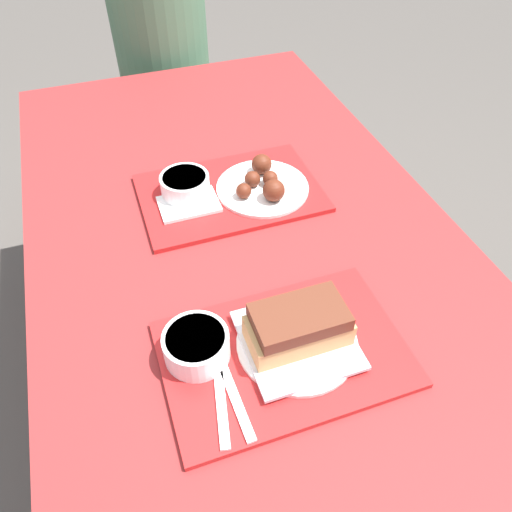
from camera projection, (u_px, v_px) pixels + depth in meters
ground_plane at (258, 424)px, 1.56m from camera, size 12.00×12.00×0.00m
picnic_table at (258, 288)px, 1.10m from camera, size 0.93×1.90×0.73m
picnic_bench_far at (164, 127)px, 2.06m from camera, size 0.88×0.28×0.47m
tray_near at (284, 354)px, 0.88m from camera, size 0.42×0.28×0.01m
tray_far at (230, 193)px, 1.20m from camera, size 0.42×0.28×0.01m
bowl_coleslaw_near at (196, 345)px, 0.85m from camera, size 0.11×0.11×0.05m
brisket_sandwich_plate at (298, 331)px, 0.86m from camera, size 0.21×0.21×0.09m
plastic_fork_near at (221, 399)px, 0.81m from camera, size 0.05×0.17×0.00m
plastic_knife_near at (234, 395)px, 0.81m from camera, size 0.02×0.17×0.00m
condiment_packet at (272, 323)px, 0.91m from camera, size 0.04×0.03×0.01m
bowl_coleslaw_far at (185, 185)px, 1.16m from camera, size 0.11×0.11×0.05m
wings_plate_far at (263, 183)px, 1.18m from camera, size 0.22×0.22×0.06m
napkin_far at (189, 204)px, 1.15m from camera, size 0.14×0.10×0.01m
person_seated_across at (161, 38)px, 1.81m from camera, size 0.34×0.34×0.69m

